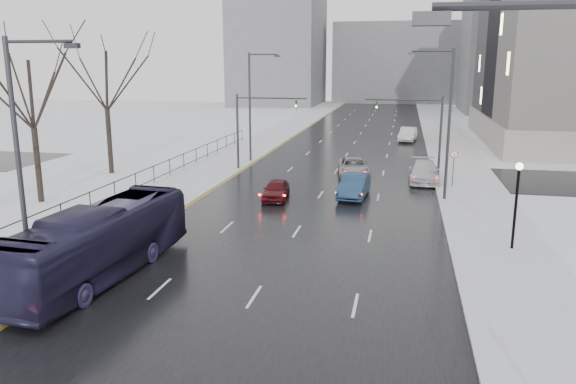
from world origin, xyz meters
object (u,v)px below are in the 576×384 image
Objects in this scene: streetlight_l_far at (252,102)px; bus at (100,242)px; tree_park_d at (42,203)px; mast_signal_left at (250,123)px; tree_park_e at (112,174)px; sedan_right_near at (354,186)px; sedan_right_cross at (354,167)px; streetlight_l_near at (24,159)px; sedan_right_distant at (408,134)px; mast_signal_right at (427,127)px; no_uturn_sign at (454,158)px; lamppost_r_mid at (517,193)px; streetlight_r_mid at (446,117)px; sedan_center_near at (276,190)px; sedan_right_far at (424,171)px.

streetlight_l_far is 29.52m from bus.
tree_park_d is 1.92× the size of mast_signal_left.
sedan_right_near is at bearing -11.63° from tree_park_e.
sedan_right_cross is at bearing 74.70° from bus.
sedan_right_distant is at bearing 73.99° from streetlight_l_near.
sedan_right_cross is (8.65, 24.35, -0.81)m from bus.
mast_signal_right reaches higher than bus.
no_uturn_sign is 0.51× the size of sedan_right_cross.
tree_park_d is at bearing 172.09° from lamppost_r_mid.
no_uturn_sign is (1.03, 4.00, -3.32)m from streetlight_r_mid.
streetlight_l_near is 0.90× the size of bus.
lamppost_r_mid is 16.06m from sedan_center_near.
sedan_right_far reaches higher than sedan_center_near.
streetlight_l_far is at bearing 134.57° from sedan_right_near.
sedan_right_near is at bearing 131.52° from lamppost_r_mid.
mast_signal_left is (10.47, 14.00, 4.11)m from tree_park_d.
tree_park_d is at bearing -117.10° from sedan_right_distant.
bus is 48.45m from sedan_right_distant.
bus is at bearing -131.37° from streetlight_r_mid.
streetlight_r_mid and streetlight_l_near have the same top height.
streetlight_r_mid is at bearing -8.63° from tree_park_e.
streetlight_l_near is at bearing -111.83° from sedan_center_near.
tree_park_e is at bearing 92.29° from tree_park_d.
tree_park_e is 27.25m from streetlight_r_mid.
lamppost_r_mid is at bearing -44.48° from mast_signal_left.
mast_signal_right is (15.49, -4.00, -1.51)m from streetlight_l_far.
no_uturn_sign is at bearing 21.65° from sedan_center_near.
lamppost_r_mid is at bearing -77.33° from sedan_right_far.
bus is (-15.17, -17.22, -4.02)m from streetlight_r_mid.
mast_signal_left is at bearing 166.59° from sedan_right_cross.
sedan_right_cross is 22.73m from sedan_right_distant.
streetlight_r_mid is 12.14m from sedan_center_near.
streetlight_l_near and streetlight_l_far have the same top height.
mast_signal_right is 4.77m from no_uturn_sign.
streetlight_r_mid is 8.18m from mast_signal_right.
sedan_right_cross is at bearing 132.46° from streetlight_r_mid.
sedan_right_distant is at bearing 94.18° from streetlight_r_mid.
sedan_right_far reaches higher than sedan_right_cross.
mast_signal_right is 21.72m from sedan_right_distant.
tree_park_d is 29.05m from mast_signal_right.
tree_park_d is 17.96m from mast_signal_left.
sedan_right_cross is (-7.55, 3.13, -1.52)m from no_uturn_sign.
sedan_right_far is at bearing 59.44° from streetlight_l_near.
sedan_right_far is (5.55, -1.10, 0.06)m from sedan_right_cross.
sedan_right_cross is at bearing 34.02° from tree_park_d.
streetlight_l_far is at bearing 96.54° from bus.
mast_signal_right is 1.22× the size of sedan_right_cross.
bus is at bearing -122.08° from sedan_right_far.
sedan_center_near is at bearing -153.27° from no_uturn_sign.
no_uturn_sign is (27.00, 10.00, 2.30)m from tree_park_d.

